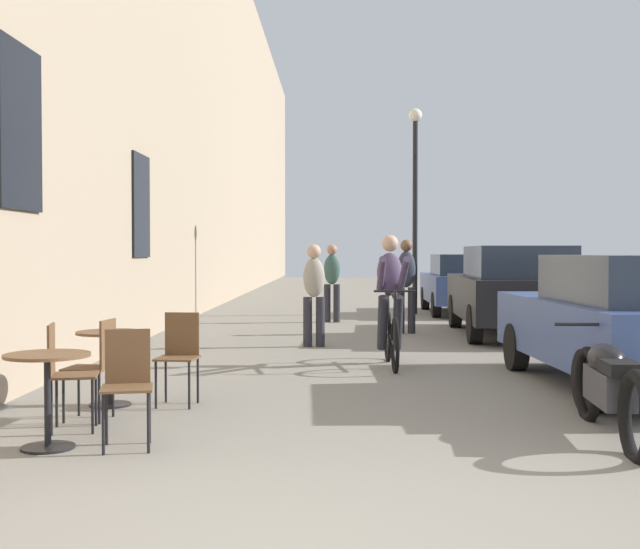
# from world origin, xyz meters

# --- Properties ---
(building_facade_left) EXTENTS (0.54, 68.00, 11.32)m
(building_facade_left) POSITION_xyz_m (-3.45, 14.00, 5.66)
(building_facade_left) COLOR tan
(building_facade_left) RESTS_ON ground_plane
(cafe_table_near) EXTENTS (0.64, 0.64, 0.72)m
(cafe_table_near) POSITION_xyz_m (-2.13, 2.12, 0.52)
(cafe_table_near) COLOR black
(cafe_table_near) RESTS_ON ground_plane
(cafe_chair_near_toward_street) EXTENTS (0.45, 0.45, 0.89)m
(cafe_chair_near_toward_street) POSITION_xyz_m (-2.21, 2.73, 0.52)
(cafe_chair_near_toward_street) COLOR black
(cafe_chair_near_toward_street) RESTS_ON ground_plane
(cafe_chair_near_toward_wall) EXTENTS (0.45, 0.45, 0.89)m
(cafe_chair_near_toward_wall) POSITION_xyz_m (-1.54, 2.20, 0.52)
(cafe_chair_near_toward_wall) COLOR black
(cafe_chair_near_toward_wall) RESTS_ON ground_plane
(cafe_table_mid) EXTENTS (0.64, 0.64, 0.72)m
(cafe_table_mid) POSITION_xyz_m (-2.14, 3.86, 0.52)
(cafe_table_mid) COLOR black
(cafe_table_mid) RESTS_ON ground_plane
(cafe_chair_mid_toward_street) EXTENTS (0.42, 0.42, 0.89)m
(cafe_chair_mid_toward_street) POSITION_xyz_m (-2.07, 3.17, 0.52)
(cafe_chair_mid_toward_street) COLOR black
(cafe_chair_mid_toward_street) RESTS_ON ground_plane
(cafe_chair_mid_toward_wall) EXTENTS (0.41, 0.41, 0.89)m
(cafe_chair_mid_toward_wall) POSITION_xyz_m (-1.48, 3.94, 0.52)
(cafe_chair_mid_toward_wall) COLOR black
(cafe_chair_mid_toward_wall) RESTS_ON ground_plane
(cyclist_on_bicycle) EXTENTS (0.52, 1.76, 1.74)m
(cyclist_on_bicycle) POSITION_xyz_m (0.76, 6.77, 0.81)
(cyclist_on_bicycle) COLOR black
(cyclist_on_bicycle) RESTS_ON ground_plane
(pedestrian_near) EXTENTS (0.36, 0.27, 1.60)m
(pedestrian_near) POSITION_xyz_m (-0.30, 8.83, 0.90)
(pedestrian_near) COLOR #26262D
(pedestrian_near) RESTS_ON ground_plane
(pedestrian_mid) EXTENTS (0.36, 0.26, 1.71)m
(pedestrian_mid) POSITION_xyz_m (1.32, 10.96, 0.97)
(pedestrian_mid) COLOR #26262D
(pedestrian_mid) RESTS_ON ground_plane
(pedestrian_far) EXTENTS (0.35, 0.25, 1.64)m
(pedestrian_far) POSITION_xyz_m (-0.05, 13.33, 0.93)
(pedestrian_far) COLOR #26262D
(pedestrian_far) RESTS_ON ground_plane
(street_lamp) EXTENTS (0.32, 0.32, 4.90)m
(street_lamp) POSITION_xyz_m (1.93, 15.65, 3.11)
(street_lamp) COLOR black
(street_lamp) RESTS_ON ground_plane
(parked_car_nearest) EXTENTS (1.85, 4.14, 1.45)m
(parked_car_nearest) POSITION_xyz_m (3.13, 4.87, 0.75)
(parked_car_nearest) COLOR #384C84
(parked_car_nearest) RESTS_ON ground_plane
(parked_car_second) EXTENTS (2.02, 4.52, 1.59)m
(parked_car_second) POSITION_xyz_m (3.17, 10.56, 0.82)
(parked_car_second) COLOR black
(parked_car_second) RESTS_ON ground_plane
(parked_car_third) EXTENTS (1.75, 4.04, 1.43)m
(parked_car_third) POSITION_xyz_m (3.08, 15.79, 0.74)
(parked_car_third) COLOR #384C84
(parked_car_third) RESTS_ON ground_plane
(parked_motorcycle) EXTENTS (0.62, 2.15, 0.92)m
(parked_motorcycle) POSITION_xyz_m (2.24, 2.58, 0.40)
(parked_motorcycle) COLOR black
(parked_motorcycle) RESTS_ON ground_plane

